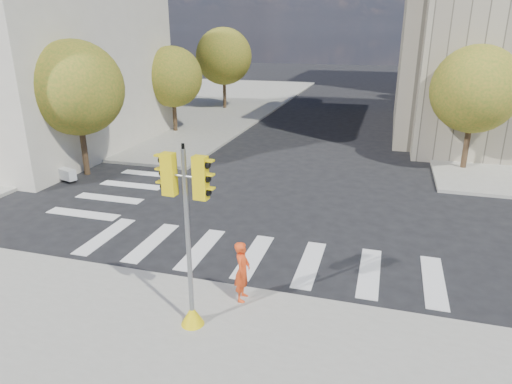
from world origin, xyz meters
The scene contains 13 objects.
ground centered at (0.00, 0.00, 0.00)m, with size 160.00×160.00×0.00m, color black.
sidewalk_far_left centered at (-20.00, 26.00, 0.07)m, with size 28.00×40.00×0.15m, color gray.
tree_lw_near centered at (-10.50, 4.00, 4.20)m, with size 4.40×4.40×6.41m.
tree_lw_mid centered at (-10.50, 14.00, 3.76)m, with size 4.00×4.00×5.77m.
tree_lw_far centered at (-10.50, 24.00, 4.54)m, with size 4.80×4.80×6.95m.
tree_re_near centered at (7.50, 10.00, 4.05)m, with size 4.20×4.20×6.16m.
tree_re_mid centered at (7.50, 22.00, 4.35)m, with size 4.60×4.60×6.66m.
tree_re_far centered at (7.50, 34.00, 3.87)m, with size 4.00×4.00×5.88m.
lamp_near centered at (8.00, 14.00, 4.58)m, with size 0.35×0.18×8.11m.
lamp_far centered at (8.00, 28.00, 4.58)m, with size 0.35×0.18×8.11m.
traffic_signal centered at (-0.45, -5.96, 2.03)m, with size 1.07×0.56×4.44m.
photographer centered at (0.38, -4.60, 0.97)m, with size 0.60×0.39×1.64m, color #DF4015.
planter_wall centered at (-13.00, 3.46, 0.40)m, with size 6.00×0.40×0.50m, color silver.
Camera 1 is at (3.60, -14.40, 6.85)m, focal length 32.00 mm.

